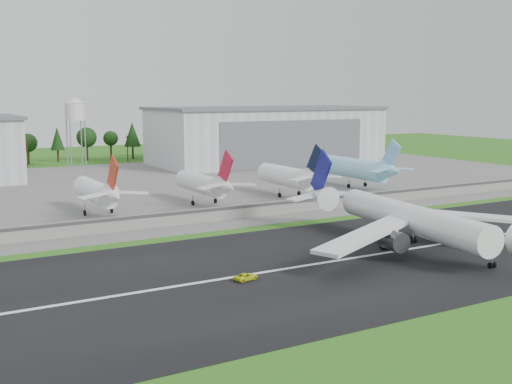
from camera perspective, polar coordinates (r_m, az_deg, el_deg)
ground at (r=114.28m, az=11.33°, el=-6.99°), size 600.00×600.00×0.00m
runway at (r=121.66m, az=8.21°, el=-5.92°), size 320.00×60.00×0.10m
runway_centerline at (r=121.65m, az=8.21°, el=-5.89°), size 220.00×1.00×0.02m
apron at (r=217.25m, az=-10.01°, el=0.46°), size 320.00×150.00×0.10m
blast_fence at (r=158.19m, az=-1.89°, el=-1.80°), size 240.00×0.61×3.50m
hangar_east at (r=288.78m, az=0.94°, el=5.10°), size 102.00×47.00×25.20m
water_tower at (r=275.90m, az=-15.81°, el=7.09°), size 8.40×8.40×29.40m
utility_poles at (r=293.20m, az=-15.39°, el=2.37°), size 230.00×3.00×12.00m
treeline at (r=307.66m, az=-16.11°, el=2.62°), size 320.00×16.00×22.00m
main_airliner at (r=130.32m, az=13.79°, el=-2.92°), size 56.76×59.22×18.17m
ground_vehicle at (r=106.82m, az=-0.88°, el=-7.54°), size 4.55×2.75×1.18m
parked_jet_red_a at (r=167.07m, az=-13.77°, el=-0.01°), size 7.36×31.29×16.54m
parked_jet_red_b at (r=177.67m, az=-4.44°, el=0.71°), size 7.36×31.29×16.51m
parked_jet_navy at (r=191.49m, az=3.22°, el=1.38°), size 7.36×31.29×16.82m
parked_jet_skyblue at (r=213.12m, az=9.23°, el=2.09°), size 7.36×37.29×17.13m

